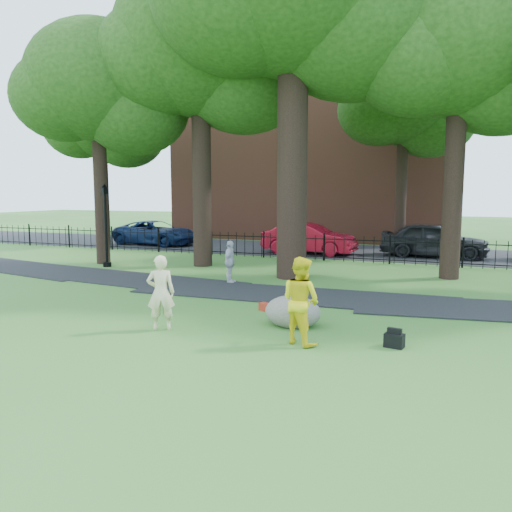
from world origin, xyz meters
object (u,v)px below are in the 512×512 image
at_px(boulder, 293,310).
at_px(red_sedan, 309,239).
at_px(lamppost, 106,226).
at_px(woman, 161,293).
at_px(man, 301,300).

xyz_separation_m(boulder, red_sedan, (-3.42, 13.71, 0.39)).
xyz_separation_m(boulder, lamppost, (-10.28, 6.17, 1.33)).
height_order(woman, boulder, woman).
relative_size(man, boulder, 1.37).
bearing_deg(woman, red_sedan, -115.93).
bearing_deg(boulder, man, -65.87).
xyz_separation_m(woman, boulder, (2.75, 1.45, -0.48)).
bearing_deg(lamppost, red_sedan, 66.08).
bearing_deg(lamppost, woman, -26.96).
relative_size(lamppost, red_sedan, 0.74).
distance_m(woman, red_sedan, 15.17).
relative_size(woman, lamppost, 0.50).
relative_size(man, red_sedan, 0.39).
relative_size(boulder, red_sedan, 0.28).
bearing_deg(woman, boulder, 179.27).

